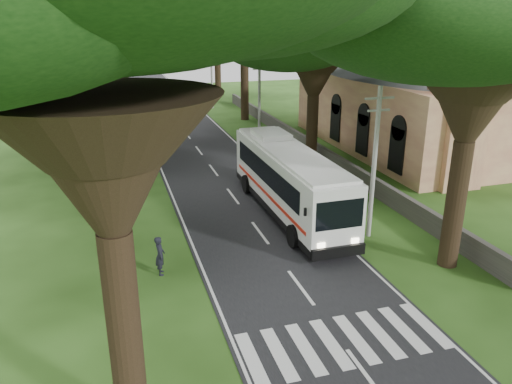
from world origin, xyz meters
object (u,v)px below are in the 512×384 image
at_px(pole_near, 374,161).
at_px(distant_car_c, 169,89).
at_px(pole_mid, 259,100).
at_px(pedestrian, 160,256).
at_px(pole_far, 212,74).
at_px(church, 413,93).
at_px(coach_bus, 289,179).
at_px(distant_car_b, 138,95).

xyz_separation_m(pole_near, distant_car_c, (-3.63, 53.43, -3.55)).
xyz_separation_m(pole_near, pole_mid, (0.00, 20.00, 0.00)).
height_order(pole_mid, pedestrian, pole_mid).
xyz_separation_m(pole_far, distant_car_c, (-3.63, 13.43, -3.55)).
height_order(pole_near, pole_far, same).
bearing_deg(church, distant_car_c, 112.89).
bearing_deg(coach_bus, distant_car_b, 96.67).
relative_size(pole_far, coach_bus, 0.60).
distance_m(pole_near, pole_far, 40.00).
xyz_separation_m(pole_mid, pole_far, (0.00, 20.00, 0.00)).
bearing_deg(distant_car_b, pole_near, -73.82).
distance_m(coach_bus, distant_car_c, 49.09).
distance_m(pole_far, distant_car_c, 14.36).
relative_size(coach_bus, distant_car_c, 3.20).
relative_size(pole_mid, pedestrian, 4.30).
xyz_separation_m(pole_near, distant_car_b, (-8.50, 48.36, -3.44)).
bearing_deg(pole_mid, pole_near, -90.00).
bearing_deg(pole_mid, church, -19.81).
height_order(coach_bus, distant_car_c, coach_bus).
bearing_deg(pole_far, pole_near, -90.00).
distance_m(pole_mid, coach_bus, 16.05).
bearing_deg(pole_far, distant_car_c, 105.13).
bearing_deg(pedestrian, pole_mid, -23.08).
height_order(pole_near, distant_car_b, pole_near).
relative_size(pole_near, pedestrian, 4.30).
bearing_deg(pole_mid, coach_bus, -100.90).
height_order(pole_mid, distant_car_b, pole_mid).
bearing_deg(pedestrian, coach_bus, -51.86).
relative_size(church, pole_near, 3.00).
height_order(pole_far, pedestrian, pole_far).
distance_m(distant_car_b, distant_car_c, 7.03).
bearing_deg(distant_car_b, distant_car_c, 52.34).
distance_m(pole_mid, distant_car_b, 29.81).
distance_m(pole_near, coach_bus, 5.69).
relative_size(pole_near, distant_car_b, 1.86).
xyz_separation_m(pole_mid, coach_bus, (-3.01, -15.63, -2.07)).
distance_m(church, distant_car_b, 39.11).
xyz_separation_m(pole_far, distant_car_b, (-8.50, 8.36, -3.44)).
height_order(pole_far, distant_car_c, pole_far).
distance_m(pole_near, pole_mid, 20.00).
bearing_deg(distant_car_b, pole_far, -38.32).
xyz_separation_m(church, pedestrian, (-23.56, -16.52, -3.98)).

